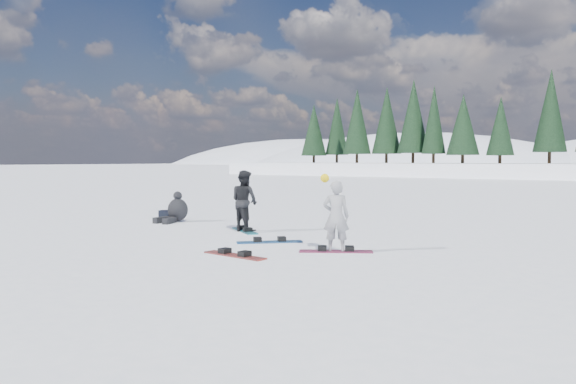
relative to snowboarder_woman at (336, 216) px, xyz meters
The scene contains 9 objects.
ground 0.85m from the snowboarder_woman, 144.93° to the left, with size 420.00×420.00×0.00m, color white.
snowboarder_woman is the anchor object (origin of this frame).
snowboarder_man 3.99m from the snowboarder_woman, 157.69° to the left, with size 0.79×0.61×1.62m, color black.
seated_rider 7.18m from the snowboarder_woman, 163.18° to the left, with size 0.77×1.17×0.93m.
gear_bag 7.94m from the snowboarder_woman, 162.84° to the left, with size 0.45×0.30×0.30m, color black.
snowboard_woman 0.74m from the snowboarder_woman, 30.96° to the left, with size 1.50×0.28×0.03m, color #98214B.
snowboard_man 4.06m from the snowboarder_woman, 157.69° to the left, with size 1.50×0.28×0.03m, color #166D7A.
snowboard_loose_b 2.22m from the snowboarder_woman, 131.49° to the right, with size 1.50×0.28×0.03m, color maroon.
snowboard_loose_a 2.07m from the snowboarder_woman, behind, with size 1.50×0.28×0.03m, color #1B5799.
Camera 1 is at (6.13, -10.12, 1.89)m, focal length 35.00 mm.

